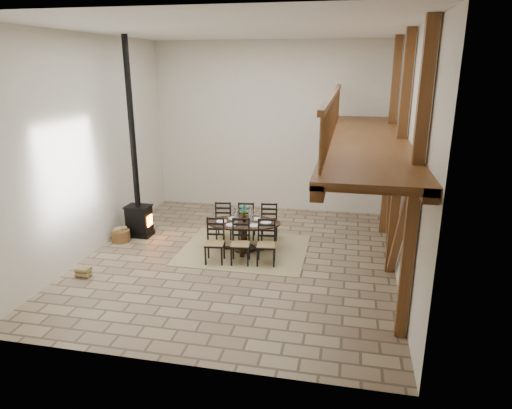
% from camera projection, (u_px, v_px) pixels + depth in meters
% --- Properties ---
extents(ground, '(8.00, 8.00, 0.00)m').
position_uv_depth(ground, '(239.00, 258.00, 10.63)').
color(ground, '#988565').
rests_on(ground, ground).
extents(room_shell, '(7.02, 8.02, 5.01)m').
position_uv_depth(room_shell, '(293.00, 130.00, 9.51)').
color(room_shell, silver).
rests_on(room_shell, ground).
extents(rug, '(3.00, 2.50, 0.02)m').
position_uv_depth(rug, '(244.00, 250.00, 11.08)').
color(rug, tan).
rests_on(rug, ground).
extents(dining_table, '(1.88, 2.14, 1.13)m').
position_uv_depth(dining_table, '(244.00, 235.00, 10.97)').
color(dining_table, black).
rests_on(dining_table, ground).
extents(wood_stove, '(0.65, 0.50, 5.00)m').
position_uv_depth(wood_stove, '(137.00, 194.00, 11.70)').
color(wood_stove, black).
rests_on(wood_stove, ground).
extents(log_basket, '(0.46, 0.46, 0.38)m').
position_uv_depth(log_basket, '(121.00, 235.00, 11.58)').
color(log_basket, brown).
rests_on(log_basket, ground).
extents(log_stack, '(0.31, 0.22, 0.21)m').
position_uv_depth(log_stack, '(83.00, 272.00, 9.68)').
color(log_stack, tan).
rests_on(log_stack, ground).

